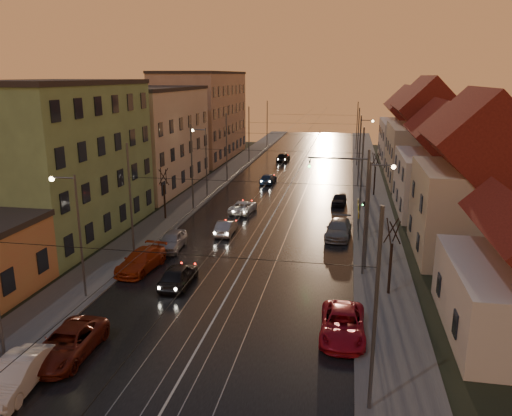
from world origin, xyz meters
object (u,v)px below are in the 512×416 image
Objects in this scene: street_lamp_0 at (75,225)px; parked_right_2 at (339,199)px; driving_car_3 at (268,179)px; parked_left_0 at (17,375)px; street_lamp_2 at (204,155)px; driving_car_4 at (283,157)px; street_lamp_3 at (363,141)px; driving_car_2 at (243,207)px; parked_left_1 at (68,343)px; street_lamp_1 at (373,206)px; parked_left_3 at (172,241)px; driving_car_1 at (226,227)px; traffic_light_mast at (356,185)px; driving_car_0 at (178,275)px; parked_right_1 at (338,229)px; parked_left_2 at (141,261)px; parked_right_0 at (343,325)px.

street_lamp_0 is 31.54m from parked_right_2.
driving_car_3 is 0.95× the size of parked_left_0.
street_lamp_2 is 1.87× the size of driving_car_4.
parked_left_0 is (-16.04, -53.41, -4.15)m from street_lamp_3.
driving_car_3 is (0.20, 14.80, -0.00)m from driving_car_2.
parked_left_1 is at bearing -106.23° from parked_right_2.
street_lamp_1 is at bearing 110.17° from driving_car_4.
parked_left_3 reaches higher than driving_car_2.
driving_car_1 is 7.41m from driving_car_2.
driving_car_3 is 0.83× the size of parked_left_1.
parked_right_2 is (13.38, 36.52, -0.11)m from parked_left_0.
street_lamp_0 reaches higher than parked_left_1.
traffic_light_mast reaches higher than parked_right_2.
driving_car_4 is 44.56m from parked_left_3.
driving_car_0 is 18.89m from driving_car_2.
street_lamp_2 and street_lamp_3 have the same top height.
parked_left_3 is (-15.67, -34.14, -4.15)m from street_lamp_3.
driving_car_2 is 11.75m from parked_right_1.
driving_car_4 is 0.95× the size of parked_left_0.
street_lamp_0 is 37.48m from driving_car_3.
street_lamp_1 is at bearing 23.72° from street_lamp_0.
street_lamp_1 is 8.97m from parked_right_1.
driving_car_0 reaches higher than driving_car_2.
parked_right_1 reaches higher than driving_car_3.
parked_left_2 is 1.18× the size of parked_left_3.
parked_left_0 is (-3.28, -12.45, -0.01)m from driving_car_0.
street_lamp_0 reaches higher than parked_left_2.
parked_left_3 is at bearing -66.75° from driving_car_0.
street_lamp_0 is 1.87× the size of driving_car_3.
street_lamp_0 is 16.24m from driving_car_1.
parked_right_1 reaches higher than parked_right_0.
parked_left_3 is 0.85× the size of parked_right_1.
parked_left_0 reaches higher than parked_right_1.
traffic_light_mast is 1.41× the size of parked_left_2.
street_lamp_0 and street_lamp_2 have the same top height.
driving_car_4 is at bearing 114.18° from parked_right_2.
parked_right_1 is at bearing 116.99° from driving_car_3.
parked_left_1 is 1.00× the size of parked_right_0.
street_lamp_1 reaches higher than driving_car_3.
traffic_light_mast is at bearing 97.91° from street_lamp_1.
street_lamp_3 is at bearing -113.38° from driving_car_1.
driving_car_3 is 0.83× the size of parked_right_0.
parked_right_2 is at bearing 49.70° from parked_left_3.
driving_car_4 is at bearing 80.09° from parked_left_0.
parked_right_2 is (9.65, 5.19, 0.01)m from driving_car_2.
driving_car_0 is (5.45, -24.96, -4.13)m from street_lamp_2.
parked_left_3 is at bearing 82.27° from parked_left_0.
driving_car_1 reaches higher than driving_car_2.
parked_left_1 reaches higher than driving_car_1.
parked_left_2 is (1.89, -22.87, -4.15)m from street_lamp_2.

